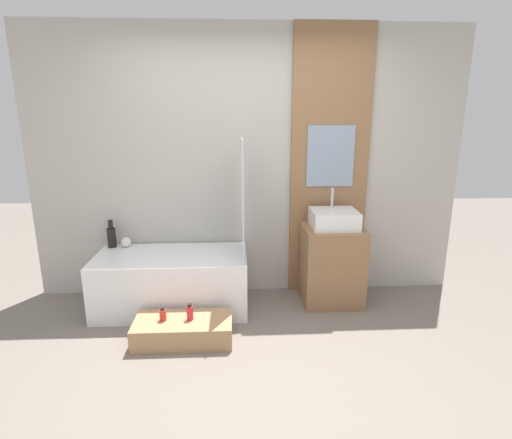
{
  "coord_description": "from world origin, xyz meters",
  "views": [
    {
      "loc": [
        -0.12,
        -2.32,
        1.78
      ],
      "look_at": [
        0.04,
        0.71,
        0.98
      ],
      "focal_mm": 28.0,
      "sensor_mm": 36.0,
      "label": 1
    }
  ],
  "objects_px": {
    "bathtub": "(172,281)",
    "vase_round_light": "(126,242)",
    "bottle_soap_secondary": "(190,313)",
    "sink": "(334,219)",
    "bottle_soap_primary": "(163,315)",
    "wooden_step_bench": "(183,330)",
    "vase_tall_dark": "(112,236)"
  },
  "relations": [
    {
      "from": "wooden_step_bench",
      "to": "sink",
      "type": "xyz_separation_m",
      "value": [
        1.36,
        0.66,
        0.74
      ]
    },
    {
      "from": "bathtub",
      "to": "vase_round_light",
      "type": "relative_size",
      "value": 14.12
    },
    {
      "from": "bottle_soap_primary",
      "to": "bottle_soap_secondary",
      "type": "height_order",
      "value": "bottle_soap_secondary"
    },
    {
      "from": "vase_tall_dark",
      "to": "bottle_soap_secondary",
      "type": "bearing_deg",
      "value": -45.27
    },
    {
      "from": "vase_round_light",
      "to": "bottle_soap_primary",
      "type": "height_order",
      "value": "vase_round_light"
    },
    {
      "from": "bottle_soap_primary",
      "to": "bottle_soap_secondary",
      "type": "xyz_separation_m",
      "value": [
        0.22,
        -0.0,
        0.01
      ]
    },
    {
      "from": "bathtub",
      "to": "bottle_soap_secondary",
      "type": "xyz_separation_m",
      "value": [
        0.23,
        -0.59,
        -0.02
      ]
    },
    {
      "from": "wooden_step_bench",
      "to": "bathtub",
      "type": "bearing_deg",
      "value": 105.88
    },
    {
      "from": "bottle_soap_secondary",
      "to": "wooden_step_bench",
      "type": "bearing_deg",
      "value": 180.0
    },
    {
      "from": "bathtub",
      "to": "bottle_soap_secondary",
      "type": "distance_m",
      "value": 0.63
    },
    {
      "from": "bottle_soap_secondary",
      "to": "vase_round_light",
      "type": "bearing_deg",
      "value": 129.94
    },
    {
      "from": "wooden_step_bench",
      "to": "bottle_soap_secondary",
      "type": "height_order",
      "value": "bottle_soap_secondary"
    },
    {
      "from": "bathtub",
      "to": "bottle_soap_primary",
      "type": "relative_size",
      "value": 12.54
    },
    {
      "from": "bottle_soap_primary",
      "to": "vase_tall_dark",
      "type": "bearing_deg",
      "value": 126.2
    },
    {
      "from": "vase_round_light",
      "to": "bottle_soap_primary",
      "type": "relative_size",
      "value": 0.89
    },
    {
      "from": "wooden_step_bench",
      "to": "bottle_soap_primary",
      "type": "xyz_separation_m",
      "value": [
        -0.16,
        0.0,
        0.14
      ]
    },
    {
      "from": "bathtub",
      "to": "vase_tall_dark",
      "type": "height_order",
      "value": "vase_tall_dark"
    },
    {
      "from": "sink",
      "to": "vase_round_light",
      "type": "relative_size",
      "value": 4.31
    },
    {
      "from": "vase_round_light",
      "to": "bathtub",
      "type": "bearing_deg",
      "value": -27.46
    },
    {
      "from": "bottle_soap_primary",
      "to": "sink",
      "type": "bearing_deg",
      "value": 23.4
    },
    {
      "from": "bottle_soap_primary",
      "to": "bottle_soap_secondary",
      "type": "distance_m",
      "value": 0.22
    },
    {
      "from": "bathtub",
      "to": "vase_round_light",
      "type": "height_order",
      "value": "vase_round_light"
    },
    {
      "from": "vase_round_light",
      "to": "bottle_soap_secondary",
      "type": "distance_m",
      "value": 1.13
    },
    {
      "from": "bathtub",
      "to": "vase_round_light",
      "type": "bearing_deg",
      "value": 152.54
    },
    {
      "from": "wooden_step_bench",
      "to": "vase_tall_dark",
      "type": "height_order",
      "value": "vase_tall_dark"
    },
    {
      "from": "vase_tall_dark",
      "to": "bottle_soap_secondary",
      "type": "xyz_separation_m",
      "value": [
        0.83,
        -0.84,
        -0.4
      ]
    },
    {
      "from": "bathtub",
      "to": "wooden_step_bench",
      "type": "xyz_separation_m",
      "value": [
        0.17,
        -0.59,
        -0.18
      ]
    },
    {
      "from": "vase_round_light",
      "to": "bottle_soap_secondary",
      "type": "relative_size",
      "value": 0.71
    },
    {
      "from": "wooden_step_bench",
      "to": "vase_round_light",
      "type": "relative_size",
      "value": 8.0
    },
    {
      "from": "vase_tall_dark",
      "to": "vase_round_light",
      "type": "relative_size",
      "value": 2.76
    },
    {
      "from": "bathtub",
      "to": "sink",
      "type": "height_order",
      "value": "sink"
    },
    {
      "from": "sink",
      "to": "vase_round_light",
      "type": "bearing_deg",
      "value": 175.04
    }
  ]
}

